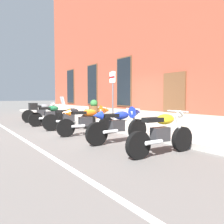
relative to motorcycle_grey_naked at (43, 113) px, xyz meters
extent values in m
plane|color=#565451|center=(4.18, 1.14, -0.50)|extent=(140.00, 140.00, 0.00)
cube|color=gray|center=(4.18, 2.30, -0.42)|extent=(29.09, 2.32, 0.16)
cube|color=silver|center=(4.18, -2.06, -0.49)|extent=(29.09, 0.12, 0.01)
cube|color=brown|center=(4.18, 6.14, 5.00)|extent=(23.09, 5.35, 10.99)
cube|color=gray|center=(4.18, 3.43, -0.15)|extent=(23.09, 0.10, 0.70)
cube|color=#513823|center=(-4.06, 3.45, 1.60)|extent=(1.22, 0.06, 2.52)
cube|color=black|center=(-4.06, 3.42, 1.60)|extent=(1.10, 0.03, 2.40)
cube|color=#513823|center=(-0.77, 3.45, 1.60)|extent=(1.22, 0.06, 2.52)
cube|color=black|center=(-0.77, 3.42, 1.60)|extent=(1.10, 0.03, 2.40)
cube|color=#513823|center=(2.53, 3.45, 1.60)|extent=(1.22, 0.06, 2.52)
cube|color=black|center=(2.53, 3.42, 1.60)|extent=(1.10, 0.03, 2.40)
cube|color=brown|center=(5.83, 3.44, 0.65)|extent=(1.10, 0.08, 2.30)
cylinder|color=black|center=(0.13, 0.65, -0.17)|extent=(0.25, 0.67, 0.66)
cylinder|color=black|center=(-0.14, -0.68, -0.17)|extent=(0.25, 0.67, 0.66)
cylinder|color=silver|center=(0.11, 0.55, 0.11)|extent=(0.13, 0.33, 0.67)
cube|color=#28282B|center=(-0.02, -0.07, 0.01)|extent=(0.30, 0.47, 0.32)
ellipsoid|color=slate|center=(0.01, 0.08, 0.33)|extent=(0.36, 0.56, 0.24)
cube|color=black|center=(-0.06, -0.29, 0.34)|extent=(0.31, 0.51, 0.10)
cylinder|color=silver|center=(0.09, 0.48, 0.50)|extent=(0.62, 0.15, 0.04)
cylinder|color=silver|center=(0.04, -0.38, -0.12)|extent=(0.18, 0.46, 0.09)
sphere|color=silver|center=(0.11, 0.55, 0.43)|extent=(0.18, 0.18, 0.18)
cylinder|color=black|center=(1.70, 0.55, -0.18)|extent=(0.14, 0.64, 0.64)
cylinder|color=black|center=(1.66, -0.83, -0.18)|extent=(0.14, 0.64, 0.64)
cylinder|color=silver|center=(1.70, 0.45, 0.09)|extent=(0.08, 0.32, 0.66)
cube|color=#28282B|center=(1.68, -0.19, 0.00)|extent=(0.23, 0.45, 0.32)
ellipsoid|color=#195633|center=(1.68, -0.04, 0.30)|extent=(0.28, 0.53, 0.24)
cube|color=black|center=(1.67, -0.42, 0.31)|extent=(0.24, 0.49, 0.10)
cylinder|color=silver|center=(1.70, 0.37, 0.47)|extent=(0.62, 0.06, 0.04)
cylinder|color=silver|center=(1.79, -0.50, -0.13)|extent=(0.10, 0.45, 0.09)
cube|color=#B2BCC6|center=(1.70, 0.43, 0.65)|extent=(0.36, 0.15, 0.40)
cube|color=black|center=(1.65, -0.93, 0.41)|extent=(0.37, 0.33, 0.30)
cylinder|color=black|center=(3.54, 0.78, -0.17)|extent=(0.23, 0.67, 0.66)
cylinder|color=black|center=(3.29, -0.72, -0.17)|extent=(0.23, 0.67, 0.66)
cylinder|color=silver|center=(3.53, 0.68, 0.07)|extent=(0.12, 0.30, 0.60)
cube|color=#28282B|center=(3.41, -0.02, 0.01)|extent=(0.29, 0.47, 0.32)
ellipsoid|color=black|center=(3.44, 0.13, 0.25)|extent=(0.34, 0.56, 0.24)
cube|color=black|center=(3.37, -0.25, 0.26)|extent=(0.30, 0.51, 0.10)
cylinder|color=silver|center=(3.51, 0.60, 0.42)|extent=(0.62, 0.14, 0.04)
cylinder|color=silver|center=(3.48, -0.34, -0.12)|extent=(0.16, 0.46, 0.09)
sphere|color=silver|center=(3.53, 0.68, 0.35)|extent=(0.18, 0.18, 0.18)
cylinder|color=black|center=(5.09, 0.70, -0.19)|extent=(0.20, 0.62, 0.61)
cylinder|color=black|center=(4.89, -0.78, -0.19)|extent=(0.20, 0.62, 0.61)
cylinder|color=silver|center=(5.07, 0.60, 0.07)|extent=(0.11, 0.33, 0.66)
cube|color=#28282B|center=(4.98, -0.09, -0.01)|extent=(0.28, 0.47, 0.32)
ellipsoid|color=orange|center=(5.00, 0.06, 0.29)|extent=(0.33, 0.55, 0.24)
cube|color=black|center=(4.95, -0.32, 0.30)|extent=(0.28, 0.50, 0.10)
cylinder|color=silver|center=(5.06, 0.52, 0.46)|extent=(0.62, 0.12, 0.04)
cylinder|color=silver|center=(5.06, -0.40, -0.14)|extent=(0.15, 0.46, 0.09)
cone|color=orange|center=(5.08, 0.65, 0.36)|extent=(0.40, 0.38, 0.36)
cone|color=orange|center=(4.89, -0.76, 0.32)|extent=(0.27, 0.29, 0.24)
cylinder|color=black|center=(6.65, 0.83, -0.17)|extent=(0.12, 0.65, 0.65)
cylinder|color=black|center=(6.65, -0.62, -0.17)|extent=(0.12, 0.65, 0.65)
cylinder|color=silver|center=(6.65, 0.73, 0.09)|extent=(0.07, 0.32, 0.65)
cube|color=#28282B|center=(6.65, 0.05, 0.01)|extent=(0.22, 0.44, 0.32)
ellipsoid|color=#192D9E|center=(6.65, 0.20, 0.30)|extent=(0.26, 0.52, 0.24)
cube|color=black|center=(6.65, -0.18, 0.31)|extent=(0.22, 0.48, 0.10)
cylinder|color=silver|center=(6.65, 0.65, 0.47)|extent=(0.62, 0.04, 0.04)
cylinder|color=silver|center=(6.77, -0.25, -0.12)|extent=(0.09, 0.45, 0.09)
cone|color=#192D9E|center=(6.65, 0.78, 0.37)|extent=(0.36, 0.34, 0.36)
cone|color=#192D9E|center=(6.65, -0.60, 0.33)|extent=(0.24, 0.26, 0.24)
cylinder|color=black|center=(8.37, 0.78, -0.19)|extent=(0.14, 0.61, 0.61)
cylinder|color=black|center=(8.33, -0.59, -0.19)|extent=(0.14, 0.61, 0.61)
cylinder|color=silver|center=(8.37, 0.68, 0.09)|extent=(0.08, 0.34, 0.69)
cube|color=#28282B|center=(8.35, 0.05, -0.01)|extent=(0.23, 0.45, 0.32)
ellipsoid|color=gold|center=(8.35, 0.20, 0.32)|extent=(0.28, 0.53, 0.24)
cube|color=black|center=(8.34, -0.18, 0.33)|extent=(0.24, 0.49, 0.10)
cylinder|color=silver|center=(8.37, 0.60, 0.49)|extent=(0.62, 0.06, 0.04)
cylinder|color=silver|center=(8.46, -0.26, -0.14)|extent=(0.10, 0.45, 0.09)
sphere|color=silver|center=(8.37, 0.68, 0.42)|extent=(0.18, 0.18, 0.18)
cylinder|color=#4C4C51|center=(4.16, 1.62, 0.78)|extent=(0.06, 0.06, 2.23)
cube|color=white|center=(4.16, 1.60, 1.64)|extent=(0.36, 0.03, 0.44)
cube|color=red|center=(4.16, 1.59, 1.64)|extent=(0.36, 0.01, 0.08)
cylinder|color=brown|center=(1.05, 2.50, 0.00)|extent=(0.57, 0.57, 0.68)
cylinder|color=black|center=(1.05, 2.50, 0.00)|extent=(0.60, 0.60, 0.04)
sphere|color=#28602D|center=(1.05, 2.50, 0.48)|extent=(0.40, 0.40, 0.40)
camera|label=1|loc=(12.02, -3.79, 0.84)|focal=36.97mm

